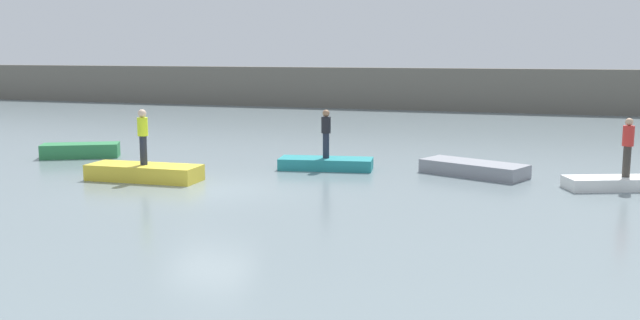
% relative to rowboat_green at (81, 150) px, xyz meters
% --- Properties ---
extents(ground_plane, '(120.00, 120.00, 0.00)m').
position_rel_rowboat_green_xyz_m(ground_plane, '(7.58, -4.15, -0.26)').
color(ground_plane, slate).
extents(embankment_wall, '(80.00, 1.20, 2.86)m').
position_rel_rowboat_green_xyz_m(embankment_wall, '(7.58, 25.84, 1.17)').
color(embankment_wall, '#666056').
rests_on(embankment_wall, ground_plane).
extents(rowboat_green, '(2.95, 2.22, 0.53)m').
position_rel_rowboat_green_xyz_m(rowboat_green, '(0.00, 0.00, 0.00)').
color(rowboat_green, '#2D7F47').
rests_on(rowboat_green, ground_plane).
extents(rowboat_yellow, '(3.61, 1.37, 0.49)m').
position_rel_rowboat_green_xyz_m(rowboat_yellow, '(4.94, -3.38, -0.02)').
color(rowboat_yellow, gold).
rests_on(rowboat_yellow, ground_plane).
extents(rowboat_teal, '(3.30, 1.66, 0.39)m').
position_rel_rowboat_green_xyz_m(rowboat_teal, '(9.65, 0.39, -0.07)').
color(rowboat_teal, teal).
rests_on(rowboat_teal, ground_plane).
extents(rowboat_grey, '(3.61, 2.48, 0.44)m').
position_rel_rowboat_green_xyz_m(rowboat_grey, '(14.54, 0.81, -0.04)').
color(rowboat_grey, gray).
rests_on(rowboat_grey, ground_plane).
extents(rowboat_white, '(3.59, 2.24, 0.36)m').
position_rel_rowboat_green_xyz_m(rowboat_white, '(18.99, -0.14, -0.08)').
color(rowboat_white, white).
rests_on(rowboat_white, ground_plane).
extents(person_dark_shirt, '(0.32, 0.32, 1.65)m').
position_rel_rowboat_green_xyz_m(person_dark_shirt, '(9.65, 0.39, 1.04)').
color(person_dark_shirt, '#232838').
rests_on(person_dark_shirt, rowboat_teal).
extents(person_red_shirt, '(0.32, 0.32, 1.72)m').
position_rel_rowboat_green_xyz_m(person_red_shirt, '(18.99, -0.14, 1.05)').
color(person_red_shirt, '#38332D').
rests_on(person_red_shirt, rowboat_white).
extents(person_hiviz_shirt, '(0.32, 0.32, 1.72)m').
position_rel_rowboat_green_xyz_m(person_hiviz_shirt, '(4.94, -3.38, 1.20)').
color(person_hiviz_shirt, '#232838').
rests_on(person_hiviz_shirt, rowboat_yellow).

